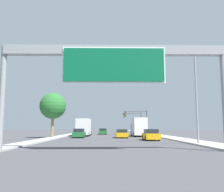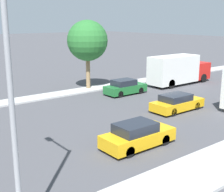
{
  "view_description": "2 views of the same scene",
  "coord_description": "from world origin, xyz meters",
  "px_view_note": "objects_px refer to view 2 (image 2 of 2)",
  "views": [
    {
      "loc": [
        -0.38,
        -0.2,
        1.77
      ],
      "look_at": [
        0.0,
        28.61,
        5.34
      ],
      "focal_mm": 40.0,
      "sensor_mm": 36.0,
      "label": 1
    },
    {
      "loc": [
        17.64,
        21.78,
        7.15
      ],
      "look_at": [
        0.23,
        35.45,
        1.75
      ],
      "focal_mm": 50.0,
      "sensor_mm": 36.0,
      "label": 2
    }
  ],
  "objects_px": {
    "car_near_center": "(137,135)",
    "street_lamp_right": "(5,68)",
    "truck_box_secondary": "(178,70)",
    "car_near_left": "(125,87)",
    "car_mid_left": "(177,103)",
    "palm_tree_background": "(87,41)"
  },
  "relations": [
    {
      "from": "car_mid_left",
      "to": "street_lamp_right",
      "type": "xyz_separation_m",
      "value": [
        6.53,
        -15.92,
        5.08
      ]
    },
    {
      "from": "car_near_left",
      "to": "truck_box_secondary",
      "type": "bearing_deg",
      "value": 90.0
    },
    {
      "from": "car_near_center",
      "to": "street_lamp_right",
      "type": "bearing_deg",
      "value": -70.12
    },
    {
      "from": "car_near_left",
      "to": "car_near_center",
      "type": "bearing_deg",
      "value": -37.37
    },
    {
      "from": "car_near_center",
      "to": "palm_tree_background",
      "type": "bearing_deg",
      "value": 156.31
    },
    {
      "from": "street_lamp_right",
      "to": "truck_box_secondary",
      "type": "bearing_deg",
      "value": 119.09
    },
    {
      "from": "palm_tree_background",
      "to": "car_near_center",
      "type": "bearing_deg",
      "value": -23.69
    },
    {
      "from": "car_mid_left",
      "to": "car_near_left",
      "type": "bearing_deg",
      "value": 176.24
    },
    {
      "from": "truck_box_secondary",
      "to": "car_near_center",
      "type": "bearing_deg",
      "value": -56.63
    },
    {
      "from": "car_near_center",
      "to": "street_lamp_right",
      "type": "distance_m",
      "value": 10.22
    },
    {
      "from": "car_near_center",
      "to": "palm_tree_background",
      "type": "height_order",
      "value": "palm_tree_background"
    },
    {
      "from": "car_near_center",
      "to": "street_lamp_right",
      "type": "relative_size",
      "value": 0.46
    },
    {
      "from": "car_near_left",
      "to": "truck_box_secondary",
      "type": "relative_size",
      "value": 0.5
    },
    {
      "from": "car_mid_left",
      "to": "truck_box_secondary",
      "type": "bearing_deg",
      "value": 129.86
    },
    {
      "from": "street_lamp_right",
      "to": "car_near_center",
      "type": "bearing_deg",
      "value": 109.88
    },
    {
      "from": "car_near_center",
      "to": "car_near_left",
      "type": "height_order",
      "value": "car_near_left"
    },
    {
      "from": "palm_tree_background",
      "to": "truck_box_secondary",
      "type": "bearing_deg",
      "value": 66.78
    },
    {
      "from": "truck_box_secondary",
      "to": "street_lamp_right",
      "type": "xyz_separation_m",
      "value": [
        13.53,
        -24.31,
        4.06
      ]
    },
    {
      "from": "car_mid_left",
      "to": "palm_tree_background",
      "type": "bearing_deg",
      "value": -174.04
    },
    {
      "from": "car_near_center",
      "to": "car_mid_left",
      "type": "height_order",
      "value": "car_near_center"
    },
    {
      "from": "car_near_center",
      "to": "truck_box_secondary",
      "type": "xyz_separation_m",
      "value": [
        -10.5,
        15.94,
        0.98
      ]
    },
    {
      "from": "car_near_center",
      "to": "palm_tree_background",
      "type": "relative_size",
      "value": 0.62
    }
  ]
}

